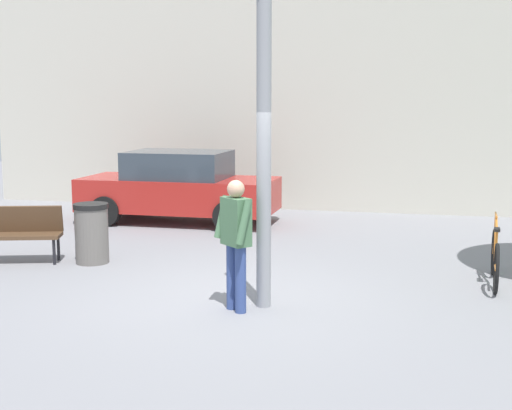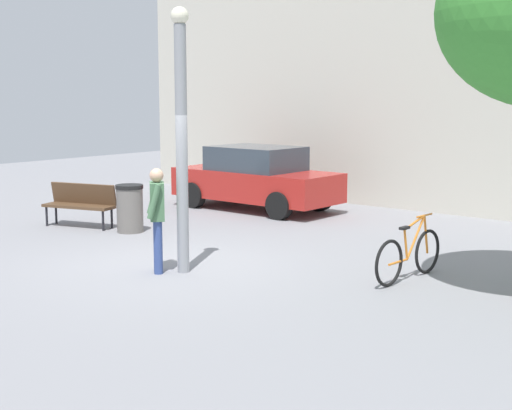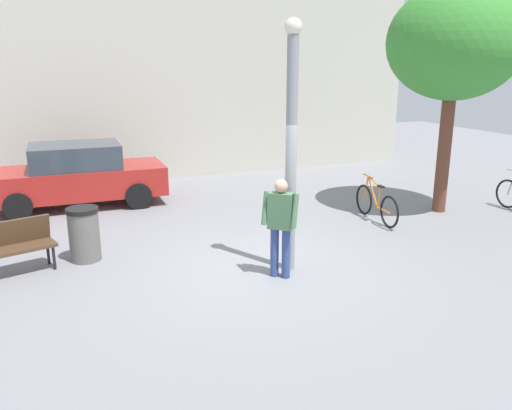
% 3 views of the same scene
% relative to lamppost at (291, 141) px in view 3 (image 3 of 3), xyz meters
% --- Properties ---
extents(ground_plane, '(36.00, 36.00, 0.00)m').
position_rel_lamppost_xyz_m(ground_plane, '(-0.43, 0.17, -2.23)').
color(ground_plane, gray).
extents(building_facade, '(16.84, 2.00, 6.28)m').
position_rel_lamppost_xyz_m(building_facade, '(-0.43, 8.92, 0.91)').
color(building_facade, beige).
rests_on(building_facade, ground_plane).
extents(lamppost, '(0.28, 0.28, 4.14)m').
position_rel_lamppost_xyz_m(lamppost, '(0.00, 0.00, 0.00)').
color(lamppost, gray).
rests_on(lamppost, ground_plane).
extents(person_by_lamppost, '(0.59, 0.57, 1.67)m').
position_rel_lamppost_xyz_m(person_by_lamppost, '(-0.30, -0.27, -1.26)').
color(person_by_lamppost, '#334784').
rests_on(person_by_lamppost, ground_plane).
extents(park_bench, '(1.67, 0.91, 0.92)m').
position_rel_lamppost_xyz_m(park_bench, '(-4.55, 1.50, -1.68)').
color(park_bench, '#513823').
rests_on(park_bench, ground_plane).
extents(plaza_tree, '(3.00, 3.00, 5.17)m').
position_rel_lamppost_xyz_m(plaza_tree, '(4.91, 1.93, 1.64)').
color(plaza_tree, brown).
rests_on(plaza_tree, ground_plane).
extents(bicycle_orange, '(0.18, 1.81, 0.97)m').
position_rel_lamppost_xyz_m(bicycle_orange, '(3.03, 1.83, -1.84)').
color(bicycle_orange, black).
rests_on(bicycle_orange, ground_plane).
extents(parked_car_red, '(4.22, 1.86, 1.55)m').
position_rel_lamppost_xyz_m(parked_car_red, '(-3.12, 5.68, -1.45)').
color(parked_car_red, '#AD231E').
rests_on(parked_car_red, ground_plane).
extents(trash_bin, '(0.57, 0.57, 0.98)m').
position_rel_lamppost_xyz_m(trash_bin, '(-3.25, 1.74, -1.73)').
color(trash_bin, '#66605B').
rests_on(trash_bin, ground_plane).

